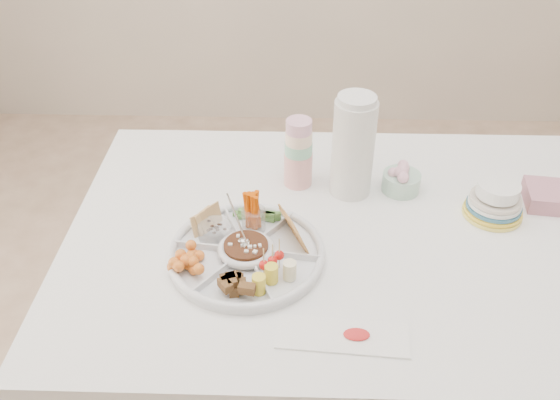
{
  "coord_description": "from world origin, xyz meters",
  "views": [
    {
      "loc": [
        -0.17,
        -1.2,
        1.74
      ],
      "look_at": [
        -0.21,
        -0.02,
        0.86
      ],
      "focal_mm": 38.0,
      "sensor_mm": 36.0,
      "label": 1
    }
  ],
  "objects_px": {
    "dining_table": "(349,328)",
    "party_tray": "(246,251)",
    "thermos": "(353,145)",
    "plate_stack": "(495,199)"
  },
  "relations": [
    {
      "from": "dining_table",
      "to": "party_tray",
      "type": "bearing_deg",
      "value": -158.01
    },
    {
      "from": "thermos",
      "to": "dining_table",
      "type": "bearing_deg",
      "value": -86.24
    },
    {
      "from": "dining_table",
      "to": "thermos",
      "type": "distance_m",
      "value": 0.56
    },
    {
      "from": "dining_table",
      "to": "party_tray",
      "type": "xyz_separation_m",
      "value": [
        -0.29,
        -0.12,
        0.4
      ]
    },
    {
      "from": "party_tray",
      "to": "dining_table",
      "type": "bearing_deg",
      "value": 21.99
    },
    {
      "from": "dining_table",
      "to": "thermos",
      "type": "relative_size",
      "value": 5.03
    },
    {
      "from": "thermos",
      "to": "plate_stack",
      "type": "bearing_deg",
      "value": -15.17
    },
    {
      "from": "thermos",
      "to": "party_tray",
      "type": "bearing_deg",
      "value": -132.61
    },
    {
      "from": "party_tray",
      "to": "thermos",
      "type": "distance_m",
      "value": 0.42
    },
    {
      "from": "dining_table",
      "to": "party_tray",
      "type": "relative_size",
      "value": 4.0
    }
  ]
}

